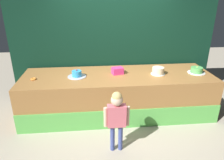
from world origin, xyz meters
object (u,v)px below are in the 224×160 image
(donut, at_px, (33,79))
(pink_box, at_px, (117,71))
(cake_left, at_px, (77,74))
(cake_center, at_px, (158,71))
(cake_right, at_px, (197,70))
(child_figure, at_px, (117,114))

(donut, bearing_deg, pink_box, 5.63)
(cake_left, height_order, cake_center, cake_left)
(pink_box, relative_size, cake_center, 0.77)
(pink_box, height_order, cake_right, cake_right)
(donut, bearing_deg, child_figure, -36.34)
(cake_right, bearing_deg, donut, -179.01)
(donut, distance_m, cake_right, 3.21)
(pink_box, relative_size, cake_right, 0.62)
(cake_center, bearing_deg, pink_box, 173.09)
(cake_left, xyz_separation_m, cake_right, (2.41, -0.02, 0.00))
(cake_center, xyz_separation_m, cake_right, (0.80, -0.01, -0.02))
(donut, relative_size, cake_left, 0.29)
(cake_left, xyz_separation_m, cake_center, (1.60, -0.02, 0.02))
(pink_box, bearing_deg, cake_right, -3.66)
(donut, height_order, cake_right, cake_right)
(donut, relative_size, cake_right, 0.30)
(pink_box, bearing_deg, child_figure, -97.51)
(pink_box, distance_m, cake_center, 0.81)
(child_figure, xyz_separation_m, donut, (-1.44, 1.06, 0.20))
(cake_left, relative_size, cake_center, 1.28)
(pink_box, xyz_separation_m, donut, (-1.60, -0.16, -0.05))
(child_figure, distance_m, donut, 1.80)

